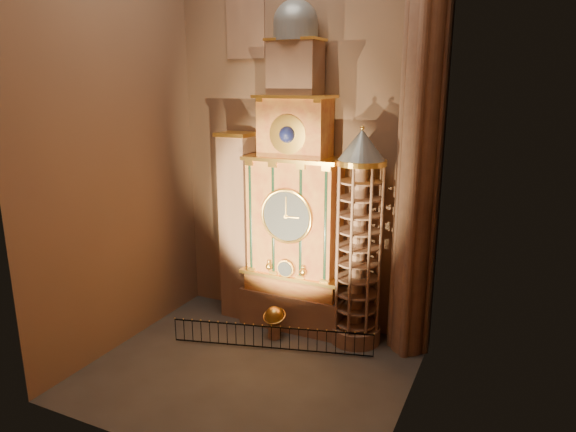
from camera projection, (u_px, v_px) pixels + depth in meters
The scene contains 11 objects.
floor at pixel (249, 369), 23.41m from camera, with size 14.00×14.00×0.00m, color #383330.
wall_back at pixel (303, 117), 25.91m from camera, with size 22.00×22.00×0.00m, color #845F47.
wall_left at pixel (112, 121), 23.52m from camera, with size 22.00×22.00×0.00m, color #845F47.
wall_right at pixel (420, 133), 17.78m from camera, with size 22.00×22.00×0.00m, color #845F47.
astronomical_clock at pixel (295, 205), 26.09m from camera, with size 5.60×2.41×16.70m.
portrait_tower at pixel (238, 226), 27.88m from camera, with size 1.80×1.60×10.20m.
stair_turret at pixel (358, 241), 24.77m from camera, with size 2.50×2.50×10.80m.
gothic_pier at pixel (422, 122), 22.53m from camera, with size 2.04×2.04×22.00m.
stained_glass_window at pixel (245, 5), 25.77m from camera, with size 2.20×0.14×5.20m.
celestial_globe at pixel (274, 319), 26.10m from camera, with size 1.18×1.12×1.70m.
iron_railing at pixel (271, 338), 25.00m from camera, with size 9.51×2.67×1.18m.
Camera 1 is at (10.46, -18.18, 12.68)m, focal length 32.00 mm.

